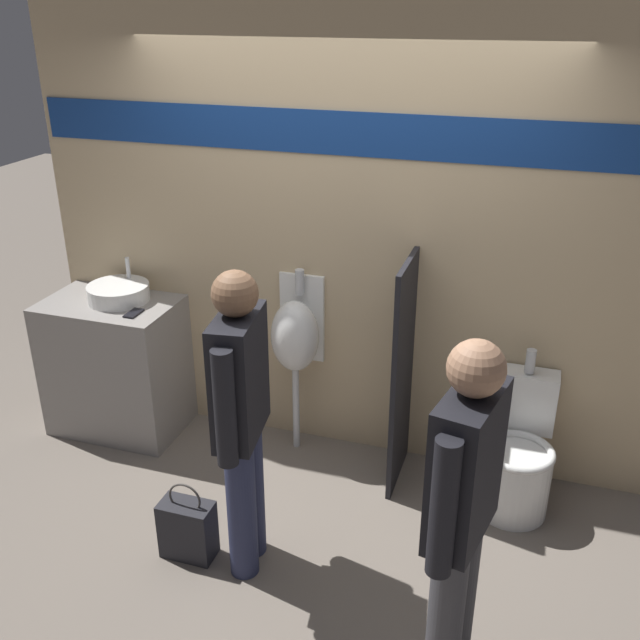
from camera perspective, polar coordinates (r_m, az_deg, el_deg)
ground_plane at (r=4.38m, az=-0.71°, el=-13.50°), size 16.00×16.00×0.00m
display_wall at (r=4.24m, az=1.80°, el=6.12°), size 3.89×0.07×2.70m
sink_counter at (r=4.93m, az=-15.98°, el=-3.53°), size 0.85×0.55×0.91m
sink_basin at (r=4.74m, az=-15.82°, el=2.14°), size 0.39×0.39×0.24m
cell_phone at (r=4.52m, az=-14.68°, el=0.53°), size 0.07×0.14×0.01m
divider_near_counter at (r=4.16m, az=6.59°, el=-4.39°), size 0.03×0.51×1.40m
urinal_near_counter at (r=4.38m, az=-1.96°, el=-1.27°), size 0.30×0.29×1.20m
toilet at (r=4.27m, az=15.50°, el=-10.70°), size 0.40×0.57×0.90m
person_in_vest at (r=2.89m, az=11.28°, el=-14.64°), size 0.26×0.55×1.61m
person_with_lanyard at (r=3.42m, az=-6.32°, el=-7.49°), size 0.23×0.56×1.62m
shopping_bag at (r=3.93m, az=-10.54°, el=-16.08°), size 0.28×0.15×0.45m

